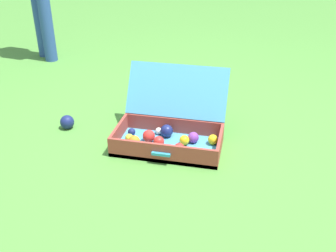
% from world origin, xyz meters
% --- Properties ---
extents(ground_plane, '(16.00, 16.00, 0.00)m').
position_xyz_m(ground_plane, '(0.00, 0.00, 0.00)').
color(ground_plane, '#4C8C38').
extents(open_suitcase, '(0.65, 0.56, 0.43)m').
position_xyz_m(open_suitcase, '(-0.07, 0.06, 0.10)').
color(open_suitcase, '#4799C6').
rests_on(open_suitcase, ground).
extents(stray_ball_on_grass, '(0.09, 0.09, 0.09)m').
position_xyz_m(stray_ball_on_grass, '(-0.79, 0.09, 0.05)').
color(stray_ball_on_grass, navy).
rests_on(stray_ball_on_grass, ground).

